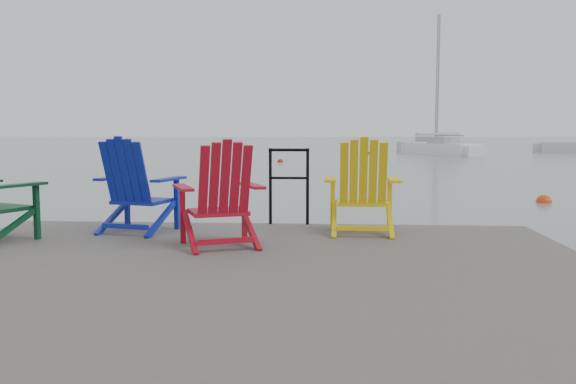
# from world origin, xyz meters

# --- Properties ---
(ground) EXTENTS (400.00, 400.00, 0.00)m
(ground) POSITION_xyz_m (0.00, 0.00, 0.00)
(ground) COLOR slate
(ground) RESTS_ON ground
(dock) EXTENTS (6.00, 5.00, 1.40)m
(dock) POSITION_xyz_m (0.00, 0.00, 0.35)
(dock) COLOR #2D2A28
(dock) RESTS_ON ground
(handrail) EXTENTS (0.48, 0.04, 0.90)m
(handrail) POSITION_xyz_m (0.25, 2.45, 1.04)
(handrail) COLOR black
(handrail) RESTS_ON dock
(chair_blue) EXTENTS (0.92, 0.87, 1.01)m
(chair_blue) POSITION_xyz_m (-1.37, 1.74, 1.01)
(chair_blue) COLOR #0E1E95
(chair_blue) RESTS_ON dock
(chair_red) EXTENTS (0.96, 0.92, 0.99)m
(chair_red) POSITION_xyz_m (-0.29, 0.95, 1.00)
(chair_red) COLOR maroon
(chair_red) RESTS_ON dock
(chair_yellow) EXTENTS (0.81, 0.75, 1.01)m
(chair_yellow) POSITION_xyz_m (1.08, 1.80, 1.01)
(chair_yellow) COLOR #DEBA0C
(chair_yellow) RESTS_ON dock
(sailboat_near) EXTENTS (4.69, 7.22, 9.98)m
(sailboat_near) POSITION_xyz_m (8.37, 38.79, 0.36)
(sailboat_near) COLOR white
(sailboat_near) RESTS_ON ground
(sailboat_mid) EXTENTS (6.67, 8.23, 11.72)m
(sailboat_mid) POSITION_xyz_m (9.31, 47.72, 0.36)
(sailboat_mid) COLOR #BBBBBF
(sailboat_mid) RESTS_ON ground
(buoy_a) EXTENTS (0.35, 0.35, 0.35)m
(buoy_a) POSITION_xyz_m (5.56, 9.37, 0.00)
(buoy_a) COLOR red
(buoy_a) RESTS_ON ground
(buoy_b) EXTENTS (0.33, 0.33, 0.33)m
(buoy_b) POSITION_xyz_m (-1.95, 27.48, 0.00)
(buoy_b) COLOR red
(buoy_b) RESTS_ON ground
(buoy_d) EXTENTS (0.38, 0.38, 0.38)m
(buoy_d) POSITION_xyz_m (3.55, 40.00, 0.00)
(buoy_d) COLOR #C93A0B
(buoy_d) RESTS_ON ground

